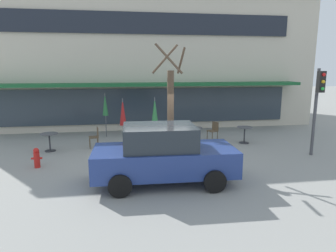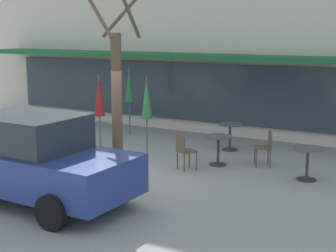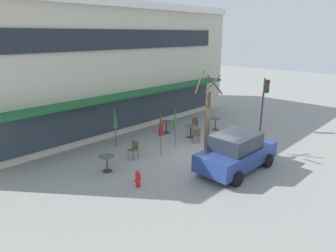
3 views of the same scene
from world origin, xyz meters
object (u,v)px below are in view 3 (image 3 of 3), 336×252
street_tree (207,119)px  patio_umbrella_corner_open (175,119)px  patio_umbrella_green_folded (115,118)px  cafe_table_streetside (107,161)px  patio_umbrella_cream_folded (161,125)px  cafe_chair_1 (195,124)px  cafe_table_near_wall (166,125)px  parked_sedan (236,152)px  cafe_table_by_tree (191,129)px  cafe_table_mid_patio (216,122)px  cafe_chair_0 (134,148)px  cafe_chair_2 (196,134)px  fire_hydrant (138,179)px  traffic_light_pole (265,96)px

street_tree → patio_umbrella_corner_open: bearing=101.5°
patio_umbrella_green_folded → cafe_table_streetside: bearing=-134.1°
patio_umbrella_cream_folded → cafe_chair_1: 4.56m
cafe_table_near_wall → parked_sedan: (-1.67, -6.03, 0.36)m
parked_sedan → patio_umbrella_corner_open: bearing=87.2°
cafe_table_streetside → cafe_table_by_tree: (6.23, 0.24, 0.00)m
patio_umbrella_green_folded → cafe_chair_1: bearing=-16.3°
cafe_table_by_tree → cafe_chair_1: 1.19m
cafe_table_by_tree → cafe_chair_1: cafe_chair_1 is taller
cafe_table_mid_patio → cafe_chair_0: 6.70m
cafe_chair_2 → fire_hydrant: size_ratio=1.26×
patio_umbrella_cream_folded → street_tree: size_ratio=0.51×
cafe_table_streetside → traffic_light_pole: traffic_light_pole is taller
cafe_table_by_tree → patio_umbrella_green_folded: size_ratio=0.35×
street_tree → traffic_light_pole: size_ratio=1.26×
patio_umbrella_green_folded → cafe_table_near_wall: bearing=-5.6°
cafe_table_by_tree → traffic_light_pole: 5.19m
traffic_light_pole → cafe_table_streetside: bearing=167.9°
cafe_table_streetside → traffic_light_pole: size_ratio=0.22×
patio_umbrella_green_folded → cafe_chair_2: (3.50, -2.86, -1.10)m
fire_hydrant → cafe_table_by_tree: bearing=20.7°
cafe_table_near_wall → patio_umbrella_green_folded: 3.84m
street_tree → fire_hydrant: (-4.72, -0.06, -1.55)m
cafe_table_mid_patio → patio_umbrella_cream_folded: (-5.50, -0.47, 1.11)m
patio_umbrella_green_folded → traffic_light_pole: size_ratio=0.65×
fire_hydrant → cafe_chair_2: bearing=14.9°
patio_umbrella_corner_open → parked_sedan: (-0.19, -3.95, -0.75)m
cafe_chair_2 → traffic_light_pole: (4.73, -1.65, 1.77)m
cafe_table_mid_patio → cafe_chair_2: cafe_chair_2 is taller
cafe_table_near_wall → fire_hydrant: (-5.82, -4.00, -0.16)m
patio_umbrella_cream_folded → patio_umbrella_corner_open: 1.36m
cafe_table_near_wall → cafe_table_mid_patio: size_ratio=1.00×
cafe_table_streetside → cafe_table_by_tree: size_ratio=1.00×
cafe_table_near_wall → cafe_chair_1: bearing=-38.0°
cafe_table_mid_patio → parked_sedan: parked_sedan is taller
cafe_table_near_wall → cafe_chair_2: bearing=-93.4°
cafe_table_streetside → cafe_chair_2: (5.70, -0.59, 0.01)m
cafe_table_near_wall → traffic_light_pole: 6.43m
patio_umbrella_corner_open → traffic_light_pole: (6.06, -2.06, 0.67)m
cafe_table_by_tree → traffic_light_pole: bearing=-30.6°
cafe_chair_2 → street_tree: bearing=-123.4°
patio_umbrella_cream_folded → cafe_chair_0: (-1.20, 0.72, -1.10)m
cafe_chair_0 → parked_sedan: size_ratio=0.21×
cafe_chair_1 → traffic_light_pole: bearing=-43.9°
patio_umbrella_corner_open → patio_umbrella_cream_folded: bearing=-169.5°
patio_umbrella_green_folded → cafe_chair_0: size_ratio=2.47×
fire_hydrant → patio_umbrella_green_folded: bearing=63.6°
patio_umbrella_corner_open → cafe_table_streetside: bearing=177.6°
cafe_table_streetside → fire_hydrant: 2.10m
cafe_table_by_tree → patio_umbrella_corner_open: 2.21m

